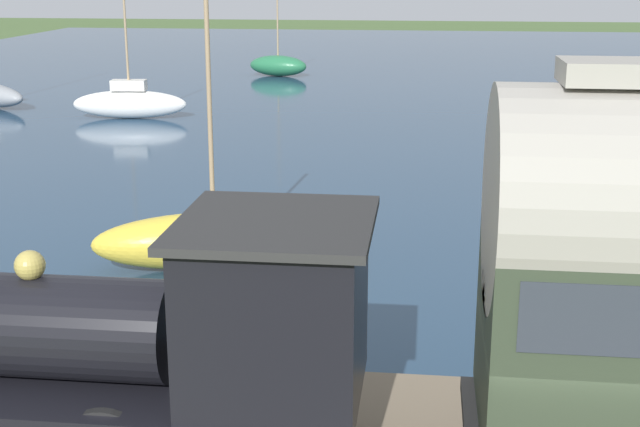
# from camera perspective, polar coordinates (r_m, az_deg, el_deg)

# --- Properties ---
(harbor_water) EXTENTS (80.00, 80.00, 0.01)m
(harbor_water) POSITION_cam_1_polar(r_m,az_deg,el_deg) (52.99, 8.99, 8.48)
(harbor_water) COLOR navy
(harbor_water) RESTS_ON ground
(steam_locomotive) EXTENTS (2.36, 6.14, 3.50)m
(steam_locomotive) POSITION_cam_1_polar(r_m,az_deg,el_deg) (10.61, -9.68, -7.11)
(steam_locomotive) COLOR black
(steam_locomotive) RESTS_ON rail_embankment
(sailboat_yellow) EXTENTS (2.76, 5.42, 5.86)m
(sailboat_yellow) POSITION_cam_1_polar(r_m,az_deg,el_deg) (19.51, -6.80, -1.67)
(sailboat_yellow) COLOR gold
(sailboat_yellow) RESTS_ON harbor_water
(sailboat_green) EXTENTS (2.38, 3.87, 6.74)m
(sailboat_green) POSITION_cam_1_polar(r_m,az_deg,el_deg) (53.89, -2.70, 9.46)
(sailboat_green) COLOR #236B42
(sailboat_green) RESTS_ON harbor_water
(sailboat_white) EXTENTS (1.63, 5.00, 6.06)m
(sailboat_white) POSITION_cam_1_polar(r_m,az_deg,el_deg) (39.57, -12.08, 6.95)
(sailboat_white) COLOR white
(sailboat_white) RESTS_ON harbor_water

